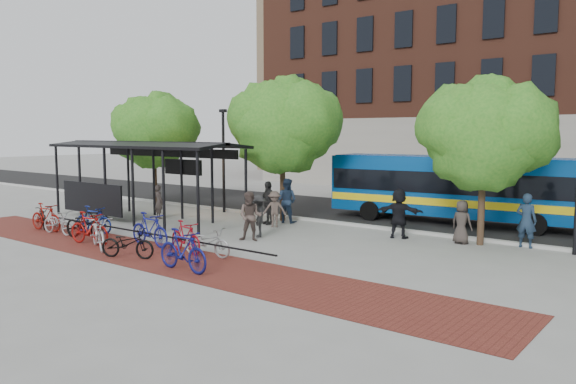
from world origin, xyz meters
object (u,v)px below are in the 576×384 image
Objects in this scene: bike_1 at (46,217)px; bike_4 at (85,225)px; bike_6 at (99,233)px; pedestrian_1 at (159,202)px; tree_a at (155,128)px; bike_2 at (58,223)px; bus at (455,185)px; bike_7 at (150,230)px; bike_8 at (128,243)px; pedestrian_7 at (526,220)px; bike_5 at (89,228)px; pedestrian_3 at (275,209)px; pedestrian_5 at (399,213)px; bike_11 at (183,250)px; pedestrian_9 at (258,216)px; bus_shelter at (142,154)px; tree_c at (487,130)px; bike_9 at (185,237)px; pedestrian_8 at (250,216)px; bike_10 at (207,242)px; lamp_post_left at (223,157)px; pedestrian_2 at (287,201)px; pedestrian_6 at (462,222)px; bike_0 at (43,217)px; pedestrian_4 at (268,203)px; bike_3 at (93,220)px; tree_b at (285,122)px.

bike_1 reaches higher than bike_4.
pedestrian_1 is at bearing 58.14° from bike_6.
tree_a reaches higher than bike_2.
bus is 16.59m from bike_2.
bike_7 is 1.08× the size of bike_8.
tree_a is at bearing 4.22° from pedestrian_7.
bike_5 is 1.28× the size of pedestrian_3.
bike_11 is at bearing 60.77° from pedestrian_5.
bike_4 is 1.06× the size of bike_5.
bike_1 is 1.17× the size of pedestrian_9.
bus_shelter is at bearing 18.28° from pedestrian_7.
pedestrian_3 is (-8.24, -1.66, -3.29)m from tree_c.
bike_8 is 1.87m from bike_9.
bike_2 is (0.33, -4.37, -2.53)m from bus_shelter.
bus is 12.34m from bike_9.
tree_c reaches higher than bike_6.
tree_a is 15.39m from pedestrian_5.
tree_c reaches higher than pedestrian_8.
bike_11 is (0.87, -1.80, 0.14)m from bike_10.
lamp_post_left is 8.92m from bike_7.
bike_4 is 1.06× the size of pedestrian_2.
pedestrian_1 is at bearing 73.20° from bus_shelter.
bike_8 is 1.20× the size of pedestrian_3.
pedestrian_6 is (4.80, 8.89, 0.17)m from bike_11.
tree_c is at bearing -28.73° from bike_11.
bus is at bearing -27.00° from bike_10.
bike_0 reaches higher than bike_2.
lamp_post_left is at bearing -16.87° from pedestrian_2.
bike_10 is (1.81, 1.74, -0.01)m from bike_8.
bike_7 reaches higher than bike_2.
pedestrian_6 is at bearing 25.66° from pedestrian_4.
pedestrian_8 reaches higher than bike_3.
pedestrian_3 is 0.81× the size of pedestrian_5.
tree_b reaches higher than bike_0.
bike_9 is at bearing -134.51° from tree_c.
pedestrian_5 reaches higher than bike_11.
pedestrian_1 is at bearing 17.83° from pedestrian_2.
bike_8 is 1.17× the size of pedestrian_6.
bike_4 reaches higher than bike_10.
bike_9 is (-4.68, -11.36, -1.15)m from bus.
tree_a is 3.93× the size of pedestrian_1.
bike_10 is at bearing -130.90° from tree_c.
tree_b reaches higher than bike_1.
bike_3 is (2.01, 0.87, -0.02)m from bike_1.
bike_8 is (1.98, -0.26, -0.08)m from bike_6.
pedestrian_1 is at bearing 52.32° from bike_10.
bike_2 is 8.56m from pedestrian_4.
bike_4 is (3.66, -0.34, 0.08)m from bike_0.
pedestrian_6 is 7.64m from pedestrian_8.
bus is (10.46, 3.67, -1.05)m from lamp_post_left.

